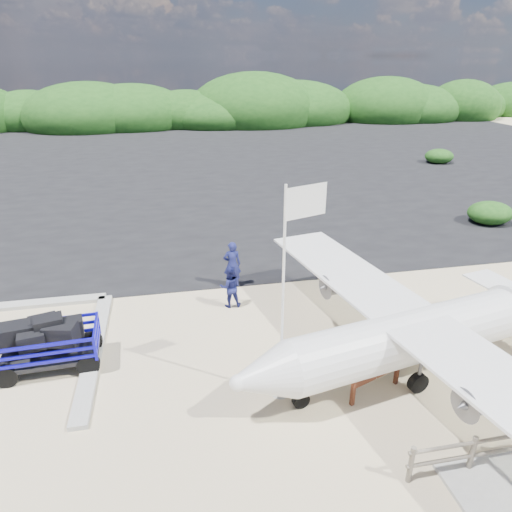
{
  "coord_description": "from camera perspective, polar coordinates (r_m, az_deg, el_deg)",
  "views": [
    {
      "loc": [
        -1.76,
        -11.52,
        8.74
      ],
      "look_at": [
        1.29,
        3.9,
        1.82
      ],
      "focal_mm": 32.0,
      "sensor_mm": 36.0,
      "label": 1
    }
  ],
  "objects": [
    {
      "name": "vegetation_band",
      "position": [
        67.11,
        -9.99,
        15.92
      ],
      "size": [
        124.0,
        8.0,
        4.4
      ],
      "primitive_type": null,
      "color": "#B2B2B2",
      "rests_on": "ground"
    },
    {
      "name": "asphalt_apron",
      "position": [
        42.46,
        -8.76,
        11.6
      ],
      "size": [
        90.0,
        50.0,
        0.04
      ],
      "primitive_type": null,
      "color": "#B2B2B2",
      "rests_on": "ground"
    },
    {
      "name": "crew_a",
      "position": [
        18.5,
        -3.0,
        -1.07
      ],
      "size": [
        0.73,
        0.48,
        1.97
      ],
      "primitive_type": "imported",
      "rotation": [
        0.0,
        0.0,
        3.16
      ],
      "color": "navy",
      "rests_on": "ground"
    },
    {
      "name": "ground",
      "position": [
        14.56,
        -2.05,
        -13.13
      ],
      "size": [
        160.0,
        160.0,
        0.0
      ],
      "primitive_type": "plane",
      "color": "beige"
    },
    {
      "name": "signboard",
      "position": [
        13.85,
        14.55,
        -16.3
      ],
      "size": [
        1.86,
        0.84,
        1.58
      ],
      "primitive_type": null,
      "rotation": [
        0.0,
        0.0,
        0.36
      ],
      "color": "#572A18",
      "rests_on": "ground"
    },
    {
      "name": "crew_b",
      "position": [
        17.12,
        -3.25,
        -3.87
      ],
      "size": [
        0.8,
        0.63,
        1.63
      ],
      "primitive_type": "imported",
      "rotation": [
        0.0,
        0.0,
        3.13
      ],
      "color": "navy",
      "rests_on": "ground"
    },
    {
      "name": "aircraft_large",
      "position": [
        37.39,
        8.51,
        9.97
      ],
      "size": [
        16.03,
        16.03,
        4.1
      ],
      "primitive_type": null,
      "rotation": [
        0.0,
        0.0,
        3.34
      ],
      "color": "#B2B2B2",
      "rests_on": "ground"
    },
    {
      "name": "flagpole",
      "position": [
        13.46,
        3.06,
        -16.77
      ],
      "size": [
        1.31,
        0.88,
        6.04
      ],
      "primitive_type": null,
      "rotation": [
        0.0,
        0.0,
        0.34
      ],
      "color": "white",
      "rests_on": "ground"
    },
    {
      "name": "baggage_cart",
      "position": [
        15.66,
        -24.0,
        -12.55
      ],
      "size": [
        3.21,
        1.94,
        1.57
      ],
      "primitive_type": null,
      "rotation": [
        0.0,
        0.0,
        0.05
      ],
      "color": "#100BB3",
      "rests_on": "ground"
    }
  ]
}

